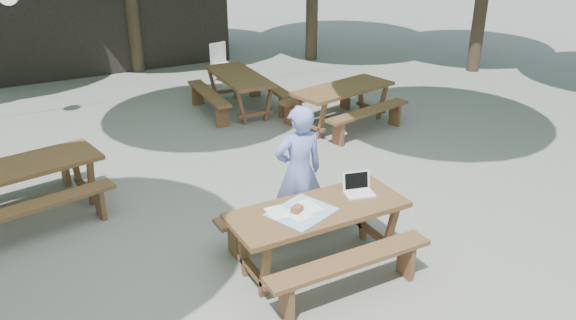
# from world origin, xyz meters

# --- Properties ---
(ground) EXTENTS (80.00, 80.00, 0.00)m
(ground) POSITION_xyz_m (0.00, 0.00, 0.00)
(ground) COLOR slate
(ground) RESTS_ON ground
(pavilion) EXTENTS (6.00, 3.00, 2.80)m
(pavilion) POSITION_xyz_m (0.50, 10.50, 1.40)
(pavilion) COLOR black
(pavilion) RESTS_ON ground
(main_picnic_table) EXTENTS (2.00, 1.58, 0.75)m
(main_picnic_table) POSITION_xyz_m (0.57, -0.46, 0.39)
(main_picnic_table) COLOR brown
(main_picnic_table) RESTS_ON ground
(picnic_table_nw) EXTENTS (2.16, 1.91, 0.75)m
(picnic_table_nw) POSITION_xyz_m (-2.24, 2.33, 0.39)
(picnic_table_nw) COLOR brown
(picnic_table_nw) RESTS_ON ground
(picnic_table_ne) EXTENTS (2.18, 1.94, 0.75)m
(picnic_table_ne) POSITION_xyz_m (3.37, 3.26, 0.39)
(picnic_table_ne) COLOR brown
(picnic_table_ne) RESTS_ON ground
(picnic_table_far_e) EXTENTS (1.66, 2.03, 0.75)m
(picnic_table_far_e) POSITION_xyz_m (2.02, 4.96, 0.39)
(picnic_table_far_e) COLOR brown
(picnic_table_far_e) RESTS_ON ground
(woman) EXTENTS (0.66, 0.47, 1.69)m
(woman) POSITION_xyz_m (0.74, 0.28, 0.84)
(woman) COLOR #7B90E0
(woman) RESTS_ON ground
(plastic_chair) EXTENTS (0.54, 0.54, 0.90)m
(plastic_chair) POSITION_xyz_m (2.54, 7.08, 0.26)
(plastic_chair) COLOR silver
(plastic_chair) RESTS_ON ground
(laptop) EXTENTS (0.38, 0.33, 0.24)m
(laptop) POSITION_xyz_m (1.16, -0.37, 0.81)
(laptop) COLOR white
(laptop) RESTS_ON main_picnic_table
(tabletop_clutter) EXTENTS (0.80, 0.74, 0.08)m
(tabletop_clutter) POSITION_xyz_m (0.34, -0.45, 0.76)
(tabletop_clutter) COLOR #3B94C9
(tabletop_clutter) RESTS_ON main_picnic_table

